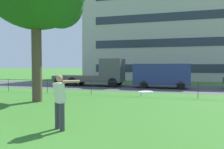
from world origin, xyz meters
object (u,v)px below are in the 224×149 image
object	(u,v)px
flatbed_truck_far_right	(99,74)
panel_van_center	(161,74)
person_thrower	(60,100)
apartment_building_background	(177,34)
frisbee	(146,92)

from	to	relation	value
flatbed_truck_far_right	panel_van_center	world-z (taller)	flatbed_truck_far_right
person_thrower	panel_van_center	xyz separation A→B (m)	(2.54, 14.03, 0.31)
apartment_building_background	panel_van_center	bearing A→B (deg)	-96.30
apartment_building_background	frisbee	bearing A→B (deg)	-92.13
person_thrower	apartment_building_background	size ratio (longest dim) A/B	0.06
apartment_building_background	person_thrower	bearing A→B (deg)	-98.23
frisbee	person_thrower	bearing A→B (deg)	142.46
person_thrower	panel_van_center	bearing A→B (deg)	79.75
frisbee	flatbed_truck_far_right	size ratio (longest dim) A/B	0.04
frisbee	panel_van_center	world-z (taller)	panel_van_center
person_thrower	apartment_building_background	distance (m)	29.73
person_thrower	panel_van_center	size ratio (longest dim) A/B	0.35
person_thrower	frisbee	distance (m)	3.85
person_thrower	flatbed_truck_far_right	world-z (taller)	flatbed_truck_far_right
panel_van_center	apartment_building_background	bearing A→B (deg)	83.70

